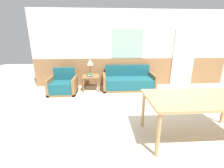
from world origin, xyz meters
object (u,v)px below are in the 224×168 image
Objects in this scene: table_lamp at (90,63)px; dining_table at (200,101)px; couch at (128,82)px; armchair at (63,86)px; side_table at (91,78)px.

table_lamp is 3.55m from dining_table.
couch is 2.09× the size of armchair.
couch is at bearing 104.90° from dining_table.
table_lamp reaches higher than armchair.
side_table is (-1.30, -0.03, 0.19)m from couch.
table_lamp reaches higher than dining_table.
side_table is 1.04× the size of table_lamp.
armchair is at bearing 139.96° from dining_table.
side_table is 3.45m from dining_table.
side_table is 0.31× the size of dining_table.
table_lamp is (-1.33, 0.07, 0.69)m from couch.
table_lamp reaches higher than side_table.
dining_table reaches higher than side_table.
dining_table is (2.07, -2.87, -0.23)m from table_lamp.
couch is at bearing -4.97° from armchair.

